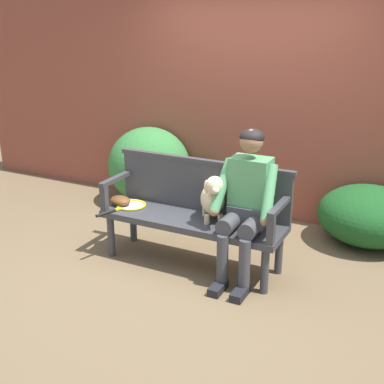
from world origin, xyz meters
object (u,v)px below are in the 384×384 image
(dog_on_bench, at_px, (213,197))
(tennis_racket, at_px, (129,206))
(garden_bench, at_px, (192,224))
(baseball_glove, at_px, (120,201))
(person_seated, at_px, (246,200))

(dog_on_bench, xyz_separation_m, tennis_racket, (-0.88, -0.04, -0.22))
(garden_bench, bearing_deg, tennis_racket, -177.77)
(dog_on_bench, height_order, baseball_glove, dog_on_bench)
(garden_bench, relative_size, dog_on_bench, 3.76)
(person_seated, height_order, baseball_glove, person_seated)
(person_seated, height_order, tennis_racket, person_seated)
(tennis_racket, bearing_deg, person_seated, 0.54)
(dog_on_bench, height_order, tennis_racket, dog_on_bench)
(garden_bench, height_order, person_seated, person_seated)
(garden_bench, distance_m, baseball_glove, 0.78)
(tennis_racket, bearing_deg, dog_on_bench, 2.40)
(baseball_glove, bearing_deg, dog_on_bench, 14.14)
(garden_bench, bearing_deg, dog_on_bench, 2.97)
(person_seated, bearing_deg, tennis_racket, -179.46)
(person_seated, bearing_deg, baseball_glove, -179.57)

